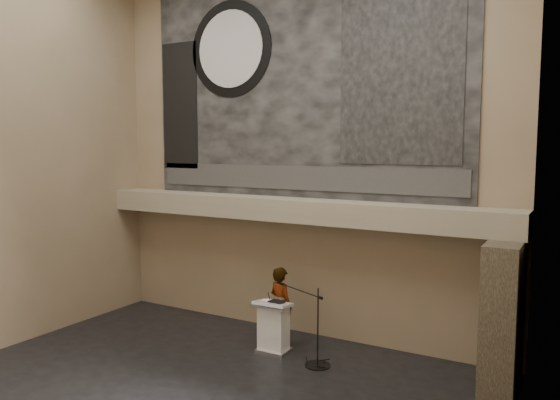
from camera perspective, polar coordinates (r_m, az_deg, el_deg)
The scene contains 19 objects.
floor at distance 10.26m, azimuth -9.53°, elevation -19.74°, with size 10.00×10.00×0.00m, color black.
wall_back at distance 12.59m, azimuth 1.83°, elevation 5.08°, with size 10.00×0.02×8.50m, color #827353.
wall_left at distance 13.05m, azimuth -27.12°, elevation 4.47°, with size 0.02×8.00×8.50m, color #827353.
wall_right at distance 7.17m, azimuth 22.46°, elevation 4.06°, with size 0.02×8.00×8.50m, color #827353.
soffit at distance 12.33m, azimuth 0.93°, elevation -0.99°, with size 10.00×0.80×0.50m, color gray.
sprinkler_left at distance 13.17m, azimuth -5.28°, elevation -1.81°, with size 0.04×0.04×0.06m, color #B2893D.
sprinkler_right at distance 11.53m, azimuth 9.10°, elevation -2.95°, with size 0.04×0.04×0.06m, color #B2893D.
banner at distance 12.63m, azimuth 1.78°, elevation 11.67°, with size 8.00×0.05×5.00m, color black.
banner_text_strip at distance 12.56m, azimuth 1.67°, elevation 2.34°, with size 7.76×0.02×0.55m, color #313131.
banner_clock_rim at distance 13.67m, azimuth -5.20°, elevation 15.43°, with size 2.30×2.30×0.02m, color black.
banner_clock_face at distance 13.65m, azimuth -5.25°, elevation 15.44°, with size 1.84×1.84×0.02m, color silver.
banner_building_print at distance 11.67m, azimuth 12.39°, elevation 12.51°, with size 2.60×0.02×3.60m, color black.
banner_brick_print at distance 14.49m, azimuth -10.40°, elevation 9.64°, with size 1.10×0.02×3.20m, color black.
stone_pier at distance 10.78m, azimuth 22.24°, elevation -11.13°, with size 0.60×1.40×2.70m, color #3D3325.
lectern at distance 11.88m, azimuth -0.69°, elevation -13.14°, with size 0.76×0.55×1.14m.
binder at distance 11.67m, azimuth -0.36°, elevation -10.59°, with size 0.30×0.24×0.04m, color black.
papers at distance 11.81m, azimuth -1.43°, elevation -10.46°, with size 0.20×0.28×0.01m, color white.
speaker_person at distance 12.20m, azimuth 0.08°, elevation -11.04°, with size 0.64×0.42×1.75m, color white.
mic_stand at distance 11.38m, azimuth 3.79°, elevation -15.70°, with size 1.47×0.82×1.59m.
Camera 1 is at (5.95, -7.10, 4.42)m, focal length 35.00 mm.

